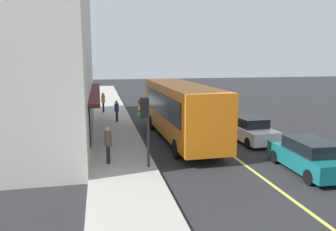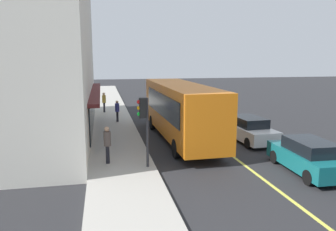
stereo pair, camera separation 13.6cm
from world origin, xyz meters
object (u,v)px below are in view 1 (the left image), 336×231
object	(u,v)px
car_white	(249,130)
traffic_light	(145,116)
pedestrian_waiting	(108,141)
bus	(180,109)
pedestrian_by_curb	(117,109)
car_teal	(309,156)
pedestrian_near_storefront	(103,100)

from	to	relation	value
car_white	traffic_light	bearing A→B (deg)	118.99
traffic_light	pedestrian_waiting	xyz separation A→B (m)	(0.84, 1.63, -1.30)
pedestrian_waiting	traffic_light	bearing A→B (deg)	-117.27
bus	traffic_light	world-z (taller)	bus
pedestrian_by_curb	car_teal	bearing A→B (deg)	-148.57
traffic_light	car_teal	bearing A→B (deg)	-103.98
car_teal	pedestrian_waiting	distance (m)	9.20
bus	pedestrian_waiting	distance (m)	6.25
pedestrian_near_storefront	car_white	bearing A→B (deg)	-144.33
car_white	car_teal	xyz separation A→B (m)	(-5.66, -0.17, 0.00)
traffic_light	pedestrian_waiting	size ratio (longest dim) A/B	1.79
bus	pedestrian_waiting	xyz separation A→B (m)	(-4.22, 4.54, -0.75)
bus	car_white	size ratio (longest dim) A/B	2.54
pedestrian_by_curb	pedestrian_waiting	size ratio (longest dim) A/B	0.94
pedestrian_near_storefront	bus	bearing A→B (deg)	-157.23
pedestrian_by_curb	pedestrian_waiting	distance (m)	10.25
traffic_light	car_white	size ratio (longest dim) A/B	0.73
bus	car_white	world-z (taller)	bus
car_teal	pedestrian_near_storefront	world-z (taller)	pedestrian_near_storefront
traffic_light	pedestrian_by_curb	distance (m)	11.16
car_white	pedestrian_near_storefront	xyz separation A→B (m)	(12.03, 8.63, 0.50)
car_white	pedestrian_waiting	size ratio (longest dim) A/B	2.46
pedestrian_near_storefront	pedestrian_waiting	bearing A→B (deg)	-179.98
car_teal	pedestrian_waiting	world-z (taller)	pedestrian_waiting
car_teal	pedestrian_near_storefront	xyz separation A→B (m)	(17.68, 8.80, 0.50)
bus	pedestrian_near_storefront	world-z (taller)	bus
car_teal	pedestrian_near_storefront	distance (m)	19.76
car_white	car_teal	world-z (taller)	same
traffic_light	pedestrian_near_storefront	xyz separation A→B (m)	(15.90, 1.64, -1.29)
bus	pedestrian_near_storefront	size ratio (longest dim) A/B	6.18
car_white	pedestrian_by_curb	distance (m)	10.52
bus	pedestrian_by_curb	xyz separation A→B (m)	(5.99, 3.59, -0.83)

